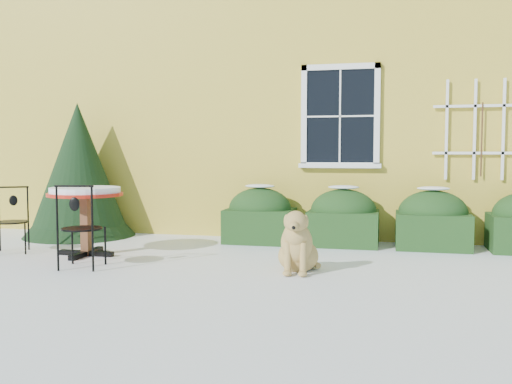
% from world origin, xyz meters
% --- Properties ---
extents(ground, '(80.00, 80.00, 0.00)m').
position_xyz_m(ground, '(0.00, 0.00, 0.00)').
color(ground, white).
rests_on(ground, ground).
extents(house, '(12.40, 8.40, 6.40)m').
position_xyz_m(house, '(0.00, 7.00, 3.22)').
color(house, yellow).
rests_on(house, ground).
extents(hedge_row, '(4.95, 0.80, 0.91)m').
position_xyz_m(hedge_row, '(1.65, 2.55, 0.40)').
color(hedge_row, black).
rests_on(hedge_row, ground).
extents(evergreen_shrub, '(1.84, 1.84, 2.23)m').
position_xyz_m(evergreen_shrub, '(-3.41, 2.50, 0.90)').
color(evergreen_shrub, black).
rests_on(evergreen_shrub, ground).
extents(bistro_table, '(1.01, 1.01, 0.94)m').
position_xyz_m(bistro_table, '(-2.35, 0.85, 0.78)').
color(bistro_table, black).
rests_on(bistro_table, ground).
extents(patio_chair_near, '(0.52, 0.52, 1.03)m').
position_xyz_m(patio_chair_near, '(-1.97, 0.06, 0.51)').
color(patio_chair_near, black).
rests_on(patio_chair_near, ground).
extents(patio_chair_far, '(0.56, 0.55, 0.93)m').
position_xyz_m(patio_chair_far, '(-3.50, 0.86, 0.46)').
color(patio_chair_far, black).
rests_on(patio_chair_far, ground).
extents(dog, '(0.52, 0.86, 0.77)m').
position_xyz_m(dog, '(0.63, 0.42, 0.31)').
color(dog, tan).
rests_on(dog, ground).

